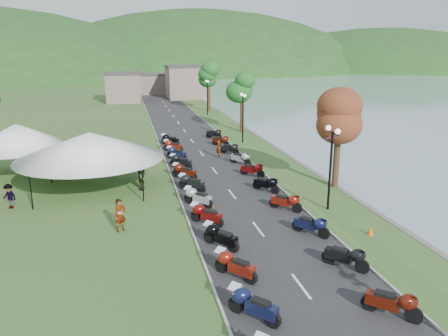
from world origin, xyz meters
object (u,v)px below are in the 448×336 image
pedestrian_a (121,231)px  pedestrian_c (11,208)px  pedestrian_b (87,161)px  vendor_tent_main (91,161)px

pedestrian_a → pedestrian_c: bearing=110.4°
pedestrian_c → pedestrian_b: bearing=107.5°
pedestrian_a → pedestrian_b: (-2.99, 16.11, 0.00)m
pedestrian_b → pedestrian_c: bearing=48.2°
pedestrian_b → pedestrian_c: 11.69m
pedestrian_a → pedestrian_c: size_ratio=1.16×
vendor_tent_main → pedestrian_c: vendor_tent_main is taller
vendor_tent_main → pedestrian_a: 8.31m
vendor_tent_main → pedestrian_b: 8.58m
vendor_tent_main → pedestrian_c: (-4.67, -2.85, -2.00)m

